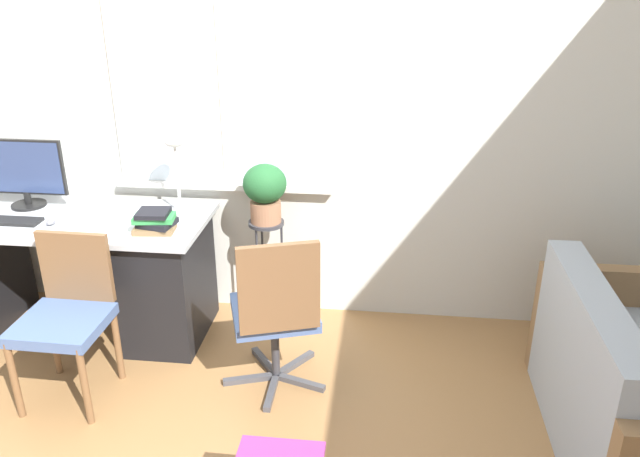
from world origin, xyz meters
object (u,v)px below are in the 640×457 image
desk_lamp (175,154)px  desk_chair_wooden (66,313)px  monitor (23,172)px  book_stack (155,221)px  office_chair_swivel (276,312)px  couch_loveseat (637,400)px  plant_stand (267,239)px  mouse (51,222)px  keyboard (9,221)px  potted_plant (265,190)px

desk_lamp → desk_chair_wooden: 1.03m
desk_chair_wooden → monitor: bearing=128.7°
book_stack → office_chair_swivel: office_chair_swivel is taller
couch_loveseat → plant_stand: bearing=63.1°
book_stack → desk_chair_wooden: size_ratio=0.28×
mouse → desk_chair_wooden: desk_chair_wooden is taller
mouse → desk_lamp: desk_lamp is taller
desk_lamp → plant_stand: size_ratio=0.69×
keyboard → office_chair_swivel: office_chair_swivel is taller
desk_lamp → couch_loveseat: 2.61m
couch_loveseat → potted_plant: potted_plant is taller
desk_lamp → couch_loveseat: bearing=-20.3°
mouse → couch_loveseat: (2.99, -0.61, -0.47)m
desk_chair_wooden → office_chair_swivel: 1.05m
desk_lamp → keyboard: bearing=-164.3°
desk_lamp → potted_plant: bearing=7.9°
keyboard → desk_lamp: size_ratio=0.78×
desk_chair_wooden → book_stack: bearing=54.0°
couch_loveseat → plant_stand: couch_loveseat is taller
desk_lamp → desk_chair_wooden: bearing=-117.7°
plant_stand → potted_plant: (0.00, 0.00, 0.31)m
potted_plant → desk_lamp: bearing=-172.1°
mouse → desk_lamp: bearing=21.6°
monitor → book_stack: monitor is taller
desk_lamp → book_stack: 0.41m
desk_lamp → book_stack: desk_lamp is taller
monitor → plant_stand: size_ratio=0.76×
office_chair_swivel → plant_stand: bearing=-93.8°
keyboard → book_stack: (0.86, -0.03, 0.05)m
potted_plant → monitor: bearing=-177.3°
mouse → couch_loveseat: bearing=-11.5°
keyboard → couch_loveseat: size_ratio=0.27×
desk_lamp → desk_chair_wooden: (-0.38, -0.72, -0.62)m
office_chair_swivel → potted_plant: size_ratio=2.56×
plant_stand → potted_plant: size_ratio=1.93×
book_stack → potted_plant: size_ratio=0.66×
office_chair_swivel → potted_plant: (-0.17, 0.65, 0.41)m
desk_lamp → mouse: bearing=-158.4°
mouse → office_chair_swivel: bearing=-13.8°
couch_loveseat → mouse: bearing=78.5°
mouse → desk_lamp: 0.78m
desk_chair_wooden → plant_stand: desk_chair_wooden is taller
monitor → keyboard: size_ratio=1.40×
monitor → plant_stand: 1.48m
desk_lamp → office_chair_swivel: (0.66, -0.58, -0.63)m
mouse → desk_chair_wooden: bearing=-59.0°
keyboard → plant_stand: 1.45m
mouse → office_chair_swivel: (1.31, -0.32, -0.30)m
keyboard → mouse: 0.25m
keyboard → desk_lamp: desk_lamp is taller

